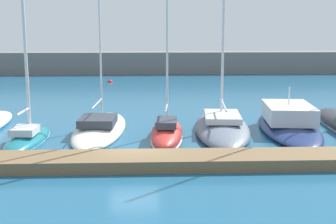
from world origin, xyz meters
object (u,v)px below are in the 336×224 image
(sailboat_red_fifth, at_px, (167,132))
(mooring_buoy_red, at_px, (110,82))
(sailboat_slate_sixth, at_px, (222,126))
(motorboat_navy_seventh, at_px, (288,123))
(sailboat_teal_third, at_px, (28,137))
(sailboat_ivory_fourth, at_px, (100,127))

(sailboat_red_fifth, bearing_deg, mooring_buoy_red, 16.03)
(mooring_buoy_red, bearing_deg, sailboat_slate_sixth, -70.40)
(sailboat_slate_sixth, distance_m, motorboat_navy_seventh, 4.26)
(sailboat_teal_third, height_order, mooring_buoy_red, sailboat_teal_third)
(sailboat_teal_third, height_order, sailboat_ivory_fourth, sailboat_ivory_fourth)
(sailboat_teal_third, relative_size, sailboat_slate_sixth, 0.74)
(motorboat_navy_seventh, distance_m, mooring_buoy_red, 28.74)
(sailboat_teal_third, distance_m, sailboat_red_fifth, 7.99)
(sailboat_ivory_fourth, distance_m, motorboat_navy_seventh, 11.88)
(sailboat_ivory_fourth, xyz_separation_m, sailboat_slate_sixth, (7.62, -0.23, 0.04))
(sailboat_teal_third, xyz_separation_m, sailboat_ivory_fourth, (3.86, 2.31, 0.03))
(sailboat_ivory_fourth, bearing_deg, sailboat_red_fifth, -109.97)
(sailboat_teal_third, distance_m, mooring_buoy_red, 27.81)
(sailboat_slate_sixth, bearing_deg, sailboat_ivory_fourth, 93.65)
(sailboat_red_fifth, distance_m, motorboat_navy_seventh, 7.96)
(motorboat_navy_seventh, bearing_deg, sailboat_red_fifth, 108.27)
(sailboat_teal_third, bearing_deg, mooring_buoy_red, -1.94)
(motorboat_navy_seventh, bearing_deg, sailboat_teal_third, 104.21)
(sailboat_ivory_fourth, distance_m, sailboat_slate_sixth, 7.62)
(sailboat_ivory_fourth, bearing_deg, motorboat_navy_seventh, -87.31)
(sailboat_slate_sixth, height_order, motorboat_navy_seventh, sailboat_slate_sixth)
(sailboat_red_fifth, relative_size, mooring_buoy_red, 18.34)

